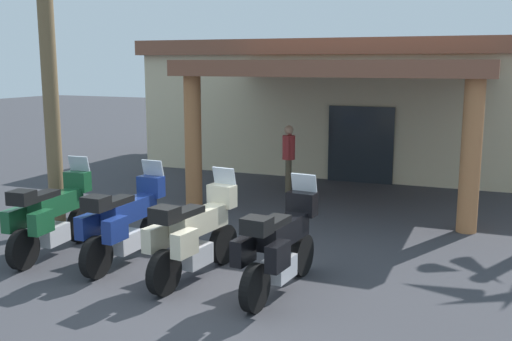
{
  "coord_description": "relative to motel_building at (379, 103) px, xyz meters",
  "views": [
    {
      "loc": [
        4.1,
        -7.1,
        3.27
      ],
      "look_at": [
        -0.63,
        3.28,
        1.2
      ],
      "focal_mm": 41.75,
      "sensor_mm": 36.0,
      "label": 1
    }
  ],
  "objects": [
    {
      "name": "motorcycle_cream",
      "position": [
        -0.26,
        -10.92,
        -1.33
      ],
      "size": [
        0.74,
        2.21,
        1.61
      ],
      "rotation": [
        0.0,
        0.0,
        1.48
      ],
      "color": "black",
      "rests_on": "ground_plane"
    },
    {
      "name": "motorcycle_green",
      "position": [
        -3.05,
        -10.96,
        -1.33
      ],
      "size": [
        0.75,
        2.21,
        1.61
      ],
      "rotation": [
        0.0,
        0.0,
        1.68
      ],
      "color": "black",
      "rests_on": "ground_plane"
    },
    {
      "name": "pedestrian",
      "position": [
        -1.23,
        -4.54,
        -1.03
      ],
      "size": [
        0.32,
        0.52,
        1.72
      ],
      "rotation": [
        0.0,
        0.0,
        3.39
      ],
      "color": "brown",
      "rests_on": "ground_plane"
    },
    {
      "name": "motel_building",
      "position": [
        0.0,
        0.0,
        0.0
      ],
      "size": [
        14.42,
        10.5,
        3.94
      ],
      "rotation": [
        0.0,
        0.0,
        0.04
      ],
      "color": "beige",
      "rests_on": "ground_plane"
    },
    {
      "name": "ground_plane",
      "position": [
        0.1,
        -11.36,
        -2.03
      ],
      "size": [
        80.0,
        80.0,
        0.0
      ],
      "primitive_type": "plane",
      "color": "#38383D"
    },
    {
      "name": "motorcycle_black",
      "position": [
        1.13,
        -10.91,
        -1.33
      ],
      "size": [
        0.72,
        2.21,
        1.61
      ],
      "rotation": [
        0.0,
        0.0,
        1.51
      ],
      "color": "black",
      "rests_on": "ground_plane"
    },
    {
      "name": "motorcycle_blue",
      "position": [
        -1.66,
        -10.78,
        -1.33
      ],
      "size": [
        0.7,
        2.21,
        1.61
      ],
      "rotation": [
        0.0,
        0.0,
        1.58
      ],
      "color": "black",
      "rests_on": "ground_plane"
    }
  ]
}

